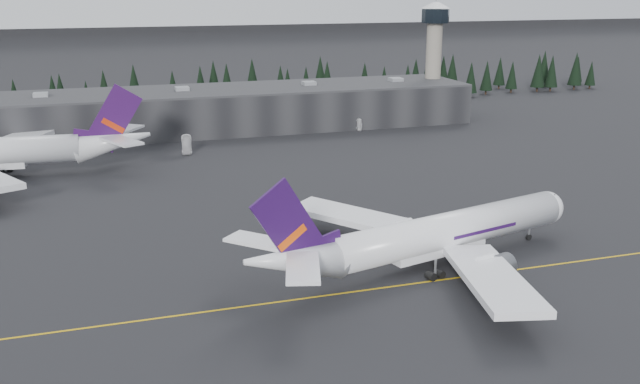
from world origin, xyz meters
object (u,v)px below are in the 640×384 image
object	(u,v)px
terminal	(216,109)
gse_vehicle_a	(187,152)
jet_main	(424,237)
gse_vehicle_b	(360,129)
control_tower	(434,46)

from	to	relation	value
terminal	gse_vehicle_a	xyz separation A→B (m)	(-13.38, -31.57, -5.51)
terminal	jet_main	xyz separation A→B (m)	(11.91, -121.65, -1.10)
terminal	gse_vehicle_b	distance (m)	44.73
gse_vehicle_a	gse_vehicle_b	bearing A→B (deg)	25.15
terminal	jet_main	distance (m)	122.23
control_tower	gse_vehicle_a	size ratio (longest dim) A/B	6.67
terminal	gse_vehicle_b	bearing A→B (deg)	-20.21
jet_main	gse_vehicle_b	size ratio (longest dim) A/B	15.94
gse_vehicle_b	jet_main	bearing A→B (deg)	-44.97
terminal	control_tower	bearing A→B (deg)	2.29
control_tower	gse_vehicle_a	xyz separation A→B (m)	(-88.38, -34.57, -22.62)
jet_main	gse_vehicle_a	distance (m)	93.66
terminal	control_tower	distance (m)	76.98
control_tower	jet_main	world-z (taller)	control_tower
jet_main	gse_vehicle_a	bearing A→B (deg)	91.58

